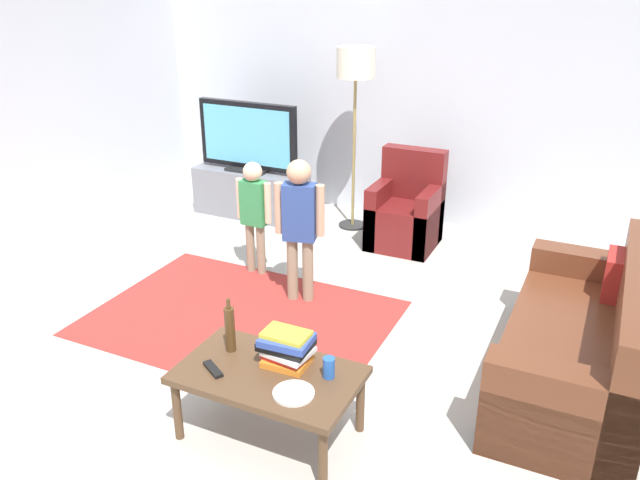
{
  "coord_description": "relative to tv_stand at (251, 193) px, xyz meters",
  "views": [
    {
      "loc": [
        1.84,
        -3.27,
        2.48
      ],
      "look_at": [
        0.0,
        0.6,
        0.65
      ],
      "focal_mm": 36.34,
      "sensor_mm": 36.0,
      "label": 1
    }
  ],
  "objects": [
    {
      "name": "child_center",
      "position": [
        1.34,
        -1.48,
        0.45
      ],
      "size": [
        0.38,
        0.2,
        1.16
      ],
      "color": "gray",
      "rests_on": "ground"
    },
    {
      "name": "couch",
      "position": [
        3.49,
        -1.76,
        0.05
      ],
      "size": [
        0.8,
        1.8,
        0.86
      ],
      "color": "brown",
      "rests_on": "ground"
    },
    {
      "name": "area_rug",
      "position": [
        1.07,
        -1.95,
        -0.24
      ],
      "size": [
        2.2,
        1.6,
        0.01
      ],
      "primitive_type": "cube",
      "color": "#9E2D28",
      "rests_on": "ground"
    },
    {
      "name": "tv_stand",
      "position": [
        0.0,
        0.0,
        0.0
      ],
      "size": [
        1.2,
        0.44,
        0.5
      ],
      "color": "slate",
      "rests_on": "ground"
    },
    {
      "name": "soda_can",
      "position": [
        2.24,
        -2.9,
        0.24
      ],
      "size": [
        0.07,
        0.07,
        0.12
      ],
      "primitive_type": "cylinder",
      "color": "#2659B2",
      "rests_on": "coffee_table"
    },
    {
      "name": "tv",
      "position": [
        -0.0,
        -0.02,
        0.6
      ],
      "size": [
        1.1,
        0.28,
        0.71
      ],
      "color": "black",
      "rests_on": "tv_stand"
    },
    {
      "name": "floor_lamp",
      "position": [
        1.1,
        0.15,
        1.3
      ],
      "size": [
        0.36,
        0.36,
        1.78
      ],
      "color": "#262626",
      "rests_on": "ground"
    },
    {
      "name": "wall_back",
      "position": [
        1.61,
        0.7,
        1.11
      ],
      "size": [
        6.0,
        0.12,
        2.7
      ],
      "primitive_type": "cube",
      "color": "silver",
      "rests_on": "ground"
    },
    {
      "name": "bottle",
      "position": [
        1.62,
        -2.9,
        0.32
      ],
      "size": [
        0.06,
        0.06,
        0.33
      ],
      "color": "#4C3319",
      "rests_on": "coffee_table"
    },
    {
      "name": "tv_remote",
      "position": [
        1.64,
        -3.12,
        0.19
      ],
      "size": [
        0.17,
        0.13,
        0.02
      ],
      "primitive_type": "cube",
      "rotation": [
        0.0,
        0.0,
        -0.55
      ],
      "color": "black",
      "rests_on": "coffee_table"
    },
    {
      "name": "book_stack",
      "position": [
        1.97,
        -2.88,
        0.28
      ],
      "size": [
        0.3,
        0.24,
        0.2
      ],
      "color": "orange",
      "rests_on": "coffee_table"
    },
    {
      "name": "coffee_table",
      "position": [
        1.92,
        -3.0,
        0.13
      ],
      "size": [
        1.0,
        0.6,
        0.42
      ],
      "color": "#513823",
      "rests_on": "ground"
    },
    {
      "name": "ground",
      "position": [
        1.61,
        -2.3,
        -0.24
      ],
      "size": [
        7.8,
        7.8,
        0.0
      ],
      "primitive_type": "plane",
      "color": "#B2ADA3"
    },
    {
      "name": "child_near_tv",
      "position": [
        0.76,
        -1.2,
        0.35
      ],
      "size": [
        0.33,
        0.16,
        0.99
      ],
      "color": "gray",
      "rests_on": "ground"
    },
    {
      "name": "armchair",
      "position": [
        1.73,
        -0.04,
        0.05
      ],
      "size": [
        0.6,
        0.6,
        0.9
      ],
      "color": "maroon",
      "rests_on": "ground"
    },
    {
      "name": "plate",
      "position": [
        2.14,
        -3.12,
        0.18
      ],
      "size": [
        0.22,
        0.22,
        0.02
      ],
      "color": "white",
      "rests_on": "coffee_table"
    }
  ]
}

